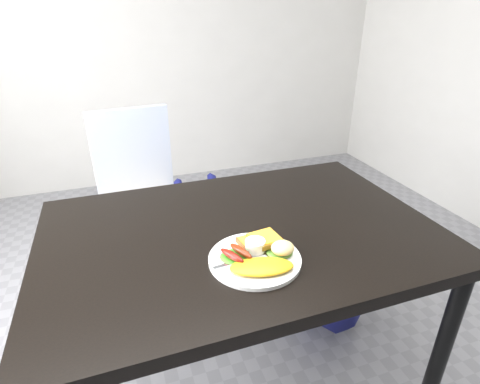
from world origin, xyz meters
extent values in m
cube|color=silver|center=(0.00, 2.25, 1.35)|extent=(4.00, 0.04, 2.70)
cube|color=black|center=(0.00, 0.00, 0.73)|extent=(1.20, 0.80, 0.04)
cube|color=tan|center=(-0.25, 0.80, 0.45)|extent=(0.45, 0.45, 0.05)
imported|color=navy|center=(0.35, 0.80, 0.76)|extent=(0.62, 0.49, 1.51)
cylinder|color=white|center=(-0.02, -0.17, 0.76)|extent=(0.25, 0.25, 0.01)
ellipsoid|color=#348B1C|center=(-0.07, -0.15, 0.77)|extent=(0.09, 0.09, 0.01)
ellipsoid|color=#599532|center=(0.05, -0.18, 0.77)|extent=(0.09, 0.09, 0.01)
ellipsoid|color=gold|center=(-0.02, -0.23, 0.77)|extent=(0.18, 0.11, 0.02)
ellipsoid|color=maroon|center=(-0.09, -0.17, 0.78)|extent=(0.06, 0.08, 0.02)
ellipsoid|color=maroon|center=(-0.06, -0.16, 0.78)|extent=(0.05, 0.09, 0.02)
cylinder|color=white|center=(-0.01, -0.14, 0.78)|extent=(0.06, 0.06, 0.03)
cube|color=brown|center=(0.00, -0.11, 0.77)|extent=(0.09, 0.09, 0.01)
cube|color=brown|center=(0.03, -0.12, 0.78)|extent=(0.09, 0.09, 0.01)
ellipsoid|color=#F5F8A8|center=(0.05, -0.19, 0.79)|extent=(0.07, 0.06, 0.03)
cube|color=#ADAFB7|center=(-0.07, -0.17, 0.76)|extent=(0.15, 0.03, 0.00)
camera|label=1|loc=(-0.33, -0.94, 1.36)|focal=28.00mm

